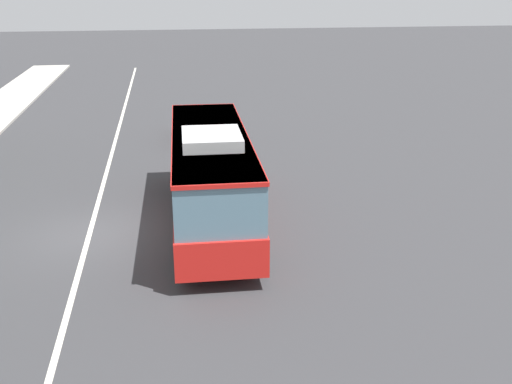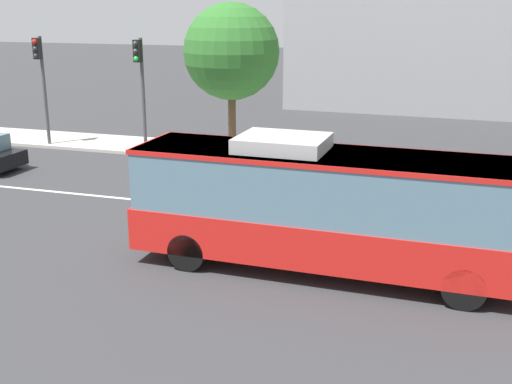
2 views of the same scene
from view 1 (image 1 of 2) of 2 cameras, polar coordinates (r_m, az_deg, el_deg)
The scene contains 4 objects.
ground_plane at distance 20.20m, azimuth -15.79°, elevation -3.94°, with size 160.00×160.00×0.00m, color #333335.
lane_centre_line at distance 20.20m, azimuth -15.79°, elevation -3.93°, with size 76.00×0.16×0.01m, color silver.
transit_bus at distance 19.78m, azimuth -4.39°, elevation 1.90°, with size 10.05×2.72×3.46m.
sedan_red at distance 30.82m, azimuth -5.54°, elevation 6.40°, with size 4.55×1.92×1.46m.
Camera 1 is at (-18.36, -2.76, 7.96)m, focal length 41.42 mm.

